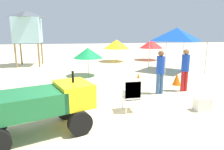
{
  "coord_description": "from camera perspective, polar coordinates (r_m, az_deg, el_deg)",
  "views": [
    {
      "loc": [
        -0.65,
        -4.62,
        2.47
      ],
      "look_at": [
        0.65,
        2.14,
        1.01
      ],
      "focal_mm": 32.34,
      "sensor_mm": 36.0,
      "label": 1
    }
  ],
  "objects": [
    {
      "name": "ground",
      "position": [
        5.28,
        -2.62,
        -15.9
      ],
      "size": [
        80.0,
        80.0,
        0.0
      ],
      "primitive_type": "plane",
      "color": "beige"
    },
    {
      "name": "utility_cart",
      "position": [
        5.22,
        -19.21,
        -7.53
      ],
      "size": [
        2.8,
        2.0,
        1.5
      ],
      "color": "#1E6B38",
      "rests_on": "ground"
    },
    {
      "name": "stacked_plastic_chairs",
      "position": [
        6.27,
        5.64,
        -4.91
      ],
      "size": [
        0.48,
        0.48,
        1.11
      ],
      "color": "white",
      "rests_on": "ground"
    },
    {
      "name": "surfboard_pile",
      "position": [
        8.66,
        -26.87,
        -5.04
      ],
      "size": [
        2.53,
        0.89,
        0.24
      ],
      "color": "green",
      "rests_on": "ground"
    },
    {
      "name": "lifeguard_near_left",
      "position": [
        8.97,
        20.0,
        2.12
      ],
      "size": [
        0.32,
        0.32,
        1.8
      ],
      "color": "red",
      "rests_on": "ground"
    },
    {
      "name": "lifeguard_near_right",
      "position": [
        8.29,
        13.51,
        1.63
      ],
      "size": [
        0.32,
        0.32,
        1.77
      ],
      "color": "#33598C",
      "rests_on": "ground"
    },
    {
      "name": "popup_canopy",
      "position": [
        13.51,
        17.85,
        10.87
      ],
      "size": [
        2.62,
        2.62,
        2.75
      ],
      "color": "#B2B2B7",
      "rests_on": "ground"
    },
    {
      "name": "lifeguard_tower",
      "position": [
        16.27,
        -22.83,
        12.44
      ],
      "size": [
        1.98,
        1.98,
        3.96
      ],
      "color": "olive",
      "rests_on": "ground"
    },
    {
      "name": "beach_umbrella_left",
      "position": [
        17.24,
        1.31,
        8.73
      ],
      "size": [
        2.16,
        2.16,
        1.86
      ],
      "color": "beige",
      "rests_on": "ground"
    },
    {
      "name": "beach_umbrella_mid",
      "position": [
        11.54,
        -6.81,
        6.24
      ],
      "size": [
        1.68,
        1.68,
        1.62
      ],
      "color": "beige",
      "rests_on": "ground"
    },
    {
      "name": "beach_umbrella_far",
      "position": [
        18.49,
        11.02,
        8.6
      ],
      "size": [
        2.1,
        2.1,
        1.8
      ],
      "color": "beige",
      "rests_on": "ground"
    },
    {
      "name": "traffic_cone_near",
      "position": [
        10.08,
        7.46,
        -0.88
      ],
      "size": [
        0.33,
        0.33,
        0.48
      ],
      "primitive_type": "cone",
      "color": "orange",
      "rests_on": "ground"
    },
    {
      "name": "traffic_cone_far",
      "position": [
        10.05,
        17.85,
        -1.13
      ],
      "size": [
        0.4,
        0.4,
        0.57
      ],
      "primitive_type": "cone",
      "color": "orange",
      "rests_on": "ground"
    },
    {
      "name": "cooler_box",
      "position": [
        7.16,
        24.18,
        -7.51
      ],
      "size": [
        0.5,
        0.32,
        0.41
      ],
      "primitive_type": "cube",
      "color": "white",
      "rests_on": "ground"
    }
  ]
}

